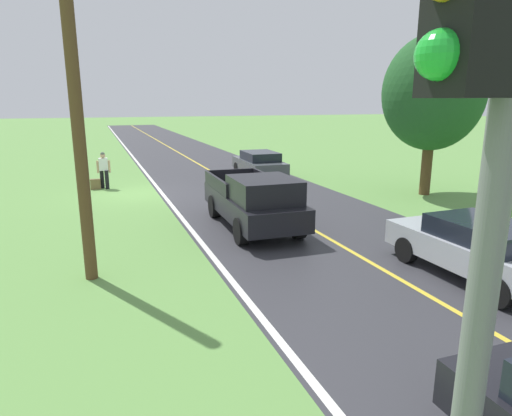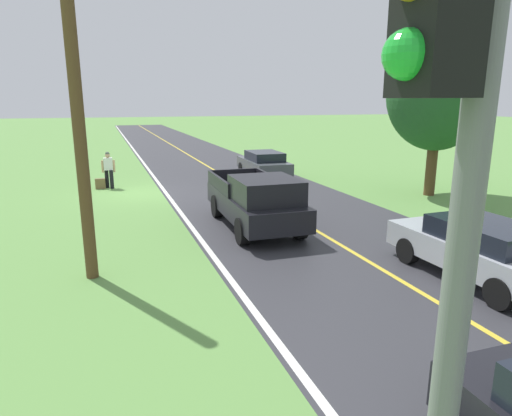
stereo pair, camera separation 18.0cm
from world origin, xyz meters
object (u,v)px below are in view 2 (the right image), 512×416
Objects in this scene: pickup_truck_passing at (257,200)px; sedan_mid_oncoming at (480,248)px; tree_far_side_near at (438,93)px; sedan_near_oncoming at (264,163)px; utility_pole_roadside at (79,125)px; hitchhiker_walking at (108,168)px; traffic_light_mast at (442,214)px; suitcase_carried at (100,184)px.

pickup_truck_passing is 1.23× the size of sedan_mid_oncoming.
sedan_near_oncoming is at bearing -52.43° from tree_far_side_near.
pickup_truck_passing is 6.26m from utility_pole_roadside.
utility_pole_roadside is (5.06, 2.59, 2.61)m from pickup_truck_passing.
sedan_mid_oncoming is at bearing 118.34° from hitchhiker_walking.
tree_far_side_near is 0.96× the size of utility_pole_roadside.
utility_pole_roadside reaches higher than traffic_light_mast.
traffic_light_mast is 9.17m from utility_pole_roadside.
suitcase_carried is 0.09× the size of pickup_truck_passing.
pickup_truck_passing is 12.23m from traffic_light_mast.
tree_far_side_near reaches higher than sedan_mid_oncoming.
hitchhiker_walking is at bearing -86.42° from traffic_light_mast.
hitchhiker_walking is at bearing 100.86° from suitcase_carried.
tree_far_side_near is at bearing -164.30° from pickup_truck_passing.
suitcase_carried is 0.11× the size of sedan_mid_oncoming.
hitchhiker_walking is 8.10m from sedan_near_oncoming.
utility_pole_roadside is at bearing -19.93° from sedan_mid_oncoming.
traffic_light_mast is at bearing 7.09° from suitcase_carried.
traffic_light_mast is 1.17× the size of sedan_near_oncoming.
traffic_light_mast is (3.10, 11.54, 2.59)m from pickup_truck_passing.
sedan_mid_oncoming is (5.51, 8.23, -3.66)m from tree_far_side_near.
sedan_near_oncoming is (-0.20, -15.14, 0.00)m from sedan_mid_oncoming.
sedan_mid_oncoming is (-6.60, -5.85, -2.80)m from traffic_light_mast.
sedan_mid_oncoming is 0.62× the size of utility_pole_roadside.
suitcase_carried is 20.74m from traffic_light_mast.
sedan_near_oncoming is at bearing -107.96° from traffic_light_mast.
pickup_truck_passing is 10.15m from sedan_near_oncoming.
sedan_near_oncoming is at bearing -126.09° from utility_pole_roadside.
pickup_truck_passing reaches higher than sedan_mid_oncoming.
sedan_mid_oncoming is (-3.51, 5.69, -0.21)m from pickup_truck_passing.
hitchhiker_walking is 0.39× the size of sedan_near_oncoming.
tree_far_side_near is at bearing 154.49° from hitchhiker_walking.
pickup_truck_passing is 0.76× the size of utility_pole_roadside.
hitchhiker_walking reaches higher than sedan_mid_oncoming.
sedan_near_oncoming is (-3.70, -9.44, -0.21)m from pickup_truck_passing.
tree_far_side_near is (-13.82, 6.33, 4.17)m from suitcase_carried.
hitchhiker_walking is 16.62m from sedan_mid_oncoming.
suitcase_carried is 0.11× the size of sedan_near_oncoming.
traffic_light_mast is 0.73× the size of utility_pole_roadside.
utility_pole_roadside reaches higher than suitcase_carried.
sedan_mid_oncoming is at bearing 89.25° from sedan_near_oncoming.
utility_pole_roadside reaches higher than tree_far_side_near.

